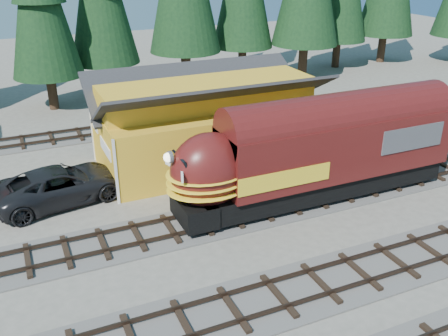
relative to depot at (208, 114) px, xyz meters
name	(u,v)px	position (x,y,z in m)	size (l,w,h in m)	color
ground	(305,254)	(0.00, -10.50, -2.96)	(120.00, 120.00, 0.00)	#6B665B
track_siding	(420,174)	(10.00, -6.50, -2.90)	(68.00, 3.20, 0.33)	#4C4947
track_spur	(19,144)	(-10.00, 7.50, -2.90)	(32.00, 3.20, 0.33)	#4C4947
depot	(208,114)	(0.00, 0.00, 0.00)	(12.80, 7.00, 5.30)	gold
locomotive	(309,157)	(2.61, -6.50, -0.58)	(14.82, 2.95, 4.03)	black
pickup_truck_a	(61,185)	(-8.48, -1.62, -2.06)	(2.99, 6.49, 1.80)	black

